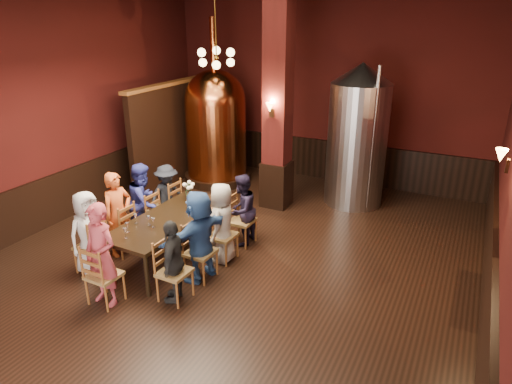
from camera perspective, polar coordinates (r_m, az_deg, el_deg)
The scene contains 37 objects.
room at distance 6.99m, azimuth -4.35°, elevation 6.92°, with size 10.00×10.02×4.50m.
wainscot_right at distance 6.80m, azimuth 27.03°, elevation -12.16°, with size 0.08×9.90×1.00m, color black.
wainscot_back at distance 11.84m, azimuth 8.17°, elevation 4.12°, with size 7.90×0.08×1.00m, color black.
wainscot_left at distance 10.06m, azimuth -23.89°, elevation -0.78°, with size 0.08×9.90×1.00m, color black.
column at distance 9.56m, azimuth 2.75°, elevation 10.95°, with size 0.58×0.58×4.50m, color #44100E.
partition at distance 11.55m, azimuth -9.90°, elevation 7.18°, with size 0.22×3.50×2.40m, color black.
pendant_cluster at distance 10.21m, azimuth -4.97°, elevation 16.40°, with size 0.90×0.90×1.70m, color #A57226, non-canonical shape.
sconce_wall at distance 6.86m, azimuth 29.03°, elevation 3.52°, with size 0.20×0.20×0.36m, color black, non-canonical shape.
sconce_column at distance 9.30m, azimuth 1.98°, elevation 10.34°, with size 0.20×0.20×0.36m, color black, non-canonical shape.
dining_table at distance 7.95m, azimuth -10.73°, elevation -3.52°, with size 1.07×2.43×0.75m.
chair_0 at distance 7.96m, azimuth -19.96°, elevation -6.33°, with size 0.46×0.46×0.92m, color brown, non-canonical shape.
person_0 at distance 7.85m, azimuth -20.18°, elevation -4.77°, with size 0.69×0.45×1.40m, color white.
chair_1 at distance 8.36m, azimuth -16.62°, elevation -4.53°, with size 0.46×0.46×0.92m, color brown, non-canonical shape.
person_1 at distance 8.23m, azimuth -16.84°, elevation -2.67°, with size 0.55×0.36×1.52m, color #CD5523.
chair_2 at distance 8.78m, azimuth -13.66°, elevation -2.91°, with size 0.46×0.46×0.92m, color brown, non-canonical shape.
person_2 at distance 8.67m, azimuth -13.82°, elevation -1.21°, with size 0.72×0.36×1.49m, color navy.
chair_3 at distance 9.24m, azimuth -10.95°, elevation -1.42°, with size 0.46×0.46×0.92m, color brown, non-canonical shape.
person_3 at distance 9.18m, azimuth -11.03°, elevation -0.43°, with size 0.82×0.47×1.26m, color black.
chair_4 at distance 6.90m, azimuth -10.17°, elevation -9.79°, with size 0.46×0.46×0.92m, color brown, non-canonical shape.
person_4 at distance 6.80m, azimuth -10.27°, elevation -8.46°, with size 0.76×0.31×1.29m, color black.
chair_5 at distance 7.35m, azimuth -6.96°, elevation -7.46°, with size 0.46×0.46×0.92m, color brown, non-canonical shape.
person_5 at distance 7.22m, azimuth -7.07°, elevation -5.45°, with size 1.39×0.44×1.50m, color #325896.
chair_6 at distance 7.83m, azimuth -4.21°, elevation -5.43°, with size 0.46×0.46×0.92m, color brown, non-canonical shape.
person_6 at distance 7.73m, azimuth -4.26°, elevation -3.85°, with size 0.68×0.44×1.40m, color #BAB3A4.
chair_7 at distance 8.35m, azimuth -1.77°, elevation -3.60°, with size 0.46×0.46×0.92m, color brown, non-canonical shape.
person_7 at distance 8.26m, azimuth -1.78°, elevation -2.27°, with size 0.65×0.32×1.34m, color black.
chair_8 at distance 7.07m, azimuth -18.48°, elevation -9.80°, with size 0.46×0.46×0.92m, color brown, non-canonical shape.
person_8 at distance 6.92m, azimuth -18.79°, elevation -7.50°, with size 0.57×0.38×1.57m, color #B33B46.
copper_kettle at distance 11.33m, azimuth -5.04°, elevation 8.32°, with size 1.79×1.79×3.91m.
steel_vessel at distance 10.10m, azimuth 12.56°, elevation 6.87°, with size 1.59×1.59×3.07m.
rose_vase at distance 8.49m, azimuth -8.47°, elevation 0.53°, with size 0.22×0.22×0.38m.
wine_glass_0 at distance 7.80m, azimuth -14.81°, elevation -3.22°, with size 0.07×0.07×0.17m, color white, non-canonical shape.
wine_glass_1 at distance 7.34m, azimuth -16.02°, elevation -4.97°, with size 0.07×0.07×0.17m, color white, non-canonical shape.
wine_glass_2 at distance 7.58m, azimuth -12.73°, elevation -3.75°, with size 0.07×0.07×0.17m, color white, non-canonical shape.
wine_glass_3 at distance 7.51m, azimuth -15.78°, elevation -4.31°, with size 0.07×0.07×0.17m, color white, non-canonical shape.
wine_glass_4 at distance 7.66m, azimuth -13.26°, elevation -3.52°, with size 0.07×0.07×0.17m, color white, non-canonical shape.
wine_glass_5 at distance 8.16m, azimuth -8.49°, elevation -1.55°, with size 0.07×0.07×0.17m, color white, non-canonical shape.
Camera 1 is at (3.47, -5.80, 4.01)m, focal length 32.00 mm.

